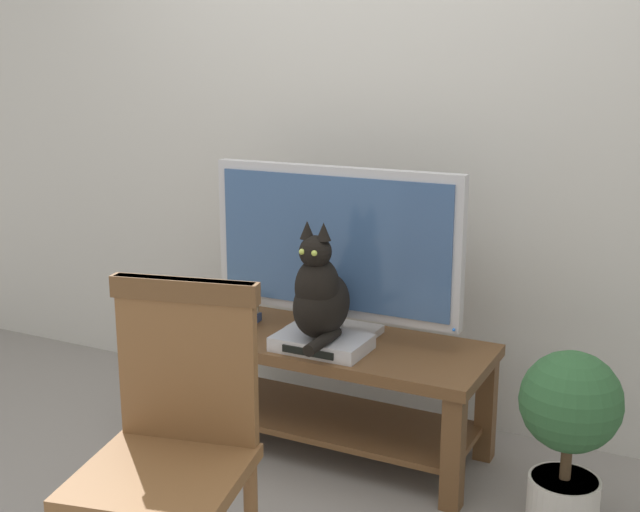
{
  "coord_description": "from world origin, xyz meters",
  "views": [
    {
      "loc": [
        1.31,
        -2.17,
        1.52
      ],
      "look_at": [
        -0.01,
        0.45,
        0.81
      ],
      "focal_mm": 45.36,
      "sensor_mm": 36.0,
      "label": 1
    }
  ],
  "objects": [
    {
      "name": "ground_plane",
      "position": [
        0.0,
        0.0,
        0.0
      ],
      "size": [
        12.0,
        12.0,
        0.0
      ],
      "primitive_type": "plane",
      "color": "gray"
    },
    {
      "name": "back_wall",
      "position": [
        0.0,
        1.02,
        1.4
      ],
      "size": [
        7.0,
        0.12,
        2.8
      ],
      "primitive_type": "cube",
      "color": "beige",
      "rests_on": "ground"
    },
    {
      "name": "tv_stand",
      "position": [
        -0.01,
        0.5,
        0.32
      ],
      "size": [
        1.28,
        0.51,
        0.46
      ],
      "color": "brown",
      "rests_on": "ground"
    },
    {
      "name": "tv",
      "position": [
        -0.01,
        0.57,
        0.81
      ],
      "size": [
        1.03,
        0.2,
        0.66
      ],
      "color": "#B7B7BC",
      "rests_on": "tv_stand"
    },
    {
      "name": "media_box",
      "position": [
        0.03,
        0.38,
        0.49
      ],
      "size": [
        0.35,
        0.23,
        0.05
      ],
      "color": "#BCBCC1",
      "rests_on": "tv_stand"
    },
    {
      "name": "cat",
      "position": [
        0.03,
        0.36,
        0.68
      ],
      "size": [
        0.19,
        0.36,
        0.44
      ],
      "color": "black",
      "rests_on": "media_box"
    },
    {
      "name": "wooden_chair",
      "position": [
        0.07,
        -0.58,
        0.55
      ],
      "size": [
        0.5,
        0.5,
        0.95
      ],
      "color": "brown",
      "rests_on": "ground"
    },
    {
      "name": "book_stack",
      "position": [
        -0.46,
        0.49,
        0.52
      ],
      "size": [
        0.26,
        0.22,
        0.1
      ],
      "color": "#33477A",
      "rests_on": "tv_stand"
    },
    {
      "name": "potted_plant",
      "position": [
        0.94,
        0.33,
        0.37
      ],
      "size": [
        0.33,
        0.33,
        0.62
      ],
      "color": "beige",
      "rests_on": "ground"
    }
  ]
}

